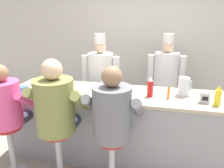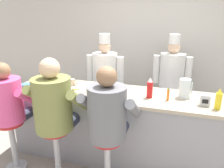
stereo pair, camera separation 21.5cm
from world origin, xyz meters
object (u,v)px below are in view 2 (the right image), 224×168
object	(u,v)px
breakfast_plate	(76,90)
diner_seated_olive	(55,106)
cook_in_whites_far	(171,78)
cereal_bowl	(26,86)
coffee_mug_blue	(49,83)
diner_seated_pink	(9,103)
napkin_dispenser_chrome	(205,101)
mustard_bottle_yellow	(219,100)
diner_seated_grey	(108,115)
ketchup_bottle_red	(150,88)
cook_in_whites_near	(105,78)
hot_sauce_bottle_orange	(168,95)
coffee_mug_tan	(72,82)
water_pitcher_clear	(185,88)

from	to	relation	value
breakfast_plate	diner_seated_olive	world-z (taller)	diner_seated_olive
diner_seated_olive	cook_in_whites_far	xyz separation A→B (m)	(1.18, 1.72, -0.05)
breakfast_plate	cereal_bowl	world-z (taller)	cereal_bowl
coffee_mug_blue	diner_seated_pink	bearing A→B (deg)	-110.64
breakfast_plate	napkin_dispenser_chrome	distance (m)	1.57
cereal_bowl	cook_in_whites_far	world-z (taller)	cook_in_whites_far
mustard_bottle_yellow	diner_seated_grey	bearing A→B (deg)	-159.00
ketchup_bottle_red	cook_in_whites_near	bearing A→B (deg)	135.99
ketchup_bottle_red	napkin_dispenser_chrome	world-z (taller)	ketchup_bottle_red
ketchup_bottle_red	diner_seated_pink	xyz separation A→B (m)	(-1.60, -0.54, -0.18)
diner_seated_olive	mustard_bottle_yellow	bearing A→B (deg)	13.59
hot_sauce_bottle_orange	coffee_mug_blue	world-z (taller)	hot_sauce_bottle_orange
cereal_bowl	napkin_dispenser_chrome	world-z (taller)	napkin_dispenser_chrome
breakfast_plate	diner_seated_olive	bearing A→B (deg)	-92.24
coffee_mug_tan	diner_seated_pink	size ratio (longest dim) A/B	0.09
hot_sauce_bottle_orange	cereal_bowl	bearing A→B (deg)	-176.50
coffee_mug_tan	cook_in_whites_near	bearing A→B (deg)	69.66
hot_sauce_bottle_orange	diner_seated_grey	bearing A→B (deg)	-138.08
diner_seated_grey	hot_sauce_bottle_orange	bearing A→B (deg)	41.92
hot_sauce_bottle_orange	diner_seated_pink	xyz separation A→B (m)	(-1.82, -0.51, -0.13)
coffee_mug_blue	cook_in_whites_far	world-z (taller)	cook_in_whites_far
water_pitcher_clear	cereal_bowl	distance (m)	2.07
water_pitcher_clear	cereal_bowl	bearing A→B (deg)	-172.49
mustard_bottle_yellow	diner_seated_pink	size ratio (longest dim) A/B	0.17
diner_seated_grey	cook_in_whites_far	distance (m)	1.81
breakfast_plate	cook_in_whites_near	xyz separation A→B (m)	(0.10, 0.87, -0.07)
napkin_dispenser_chrome	cook_in_whites_far	size ratio (longest dim) A/B	0.08
mustard_bottle_yellow	coffee_mug_blue	world-z (taller)	mustard_bottle_yellow
hot_sauce_bottle_orange	breakfast_plate	world-z (taller)	hot_sauce_bottle_orange
napkin_dispenser_chrome	diner_seated_pink	xyz separation A→B (m)	(-2.21, -0.47, -0.12)
coffee_mug_tan	diner_seated_pink	bearing A→B (deg)	-125.92
water_pitcher_clear	cook_in_whites_far	xyz separation A→B (m)	(-0.19, 1.06, -0.18)
napkin_dispenser_chrome	diner_seated_grey	distance (m)	1.07
coffee_mug_blue	napkin_dispenser_chrome	xyz separation A→B (m)	(2.01, -0.08, 0.02)
water_pitcher_clear	coffee_mug_blue	xyz separation A→B (m)	(-1.79, -0.12, -0.07)
diner_seated_olive	cook_in_whites_near	size ratio (longest dim) A/B	0.92
cereal_bowl	diner_seated_grey	distance (m)	1.37
breakfast_plate	diner_seated_olive	distance (m)	0.49
diner_seated_grey	water_pitcher_clear	bearing A→B (deg)	41.67
coffee_mug_blue	breakfast_plate	bearing A→B (deg)	-7.07
coffee_mug_tan	cook_in_whites_far	xyz separation A→B (m)	(1.31, 1.04, -0.11)
diner_seated_olive	hot_sauce_bottle_orange	bearing A→B (deg)	22.94
diner_seated_pink	diner_seated_grey	distance (m)	1.25
napkin_dispenser_chrome	diner_seated_olive	distance (m)	1.65
water_pitcher_clear	cook_in_whites_near	xyz separation A→B (m)	(-1.25, 0.70, -0.18)
diner_seated_grey	mustard_bottle_yellow	bearing A→B (deg)	21.00
hot_sauce_bottle_orange	coffee_mug_tan	distance (m)	1.33
coffee_mug_blue	diner_seated_pink	xyz separation A→B (m)	(-0.20, -0.54, -0.11)
diner_seated_pink	diner_seated_grey	xyz separation A→B (m)	(1.25, 0.00, 0.02)
diner_seated_grey	cook_in_whites_near	xyz separation A→B (m)	(-0.51, 1.36, -0.02)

